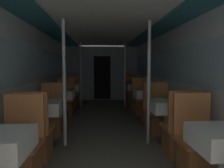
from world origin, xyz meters
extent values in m
cube|color=silver|center=(-1.40, 3.55, 1.03)|extent=(0.05, 9.91, 2.07)
cube|color=silver|center=(-1.39, 3.55, 1.35)|extent=(0.03, 9.12, 0.67)
cube|color=silver|center=(1.40, 3.55, 1.03)|extent=(0.05, 9.91, 2.07)
cube|color=silver|center=(1.39, 3.55, 1.35)|extent=(0.03, 9.12, 0.67)
cube|color=white|center=(0.00, 3.55, 2.12)|extent=(2.80, 9.91, 0.04)
cube|color=#2D707F|center=(-1.15, 3.55, 2.08)|extent=(0.50, 9.51, 0.03)
cube|color=#2D707F|center=(1.15, 3.55, 2.08)|extent=(0.50, 9.51, 0.03)
cube|color=gray|center=(0.00, 7.43, 1.03)|extent=(2.74, 0.08, 2.07)
cube|color=black|center=(0.00, 7.39, 0.87)|extent=(0.64, 0.01, 1.66)
cube|color=#9C5B31|center=(-1.03, 1.41, 0.20)|extent=(0.39, 0.39, 0.40)
cube|color=#D17A42|center=(-1.03, 1.41, 0.43)|extent=(0.46, 0.46, 0.05)
cube|color=#D17A42|center=(-1.03, 1.63, 0.72)|extent=(0.46, 0.04, 0.53)
cylinder|color=#4C4C51|center=(-1.03, 2.58, 0.01)|extent=(0.36, 0.36, 0.01)
cylinder|color=#B7B7BC|center=(-1.03, 2.58, 0.37)|extent=(0.11, 0.11, 0.70)
cube|color=#B2B2B7|center=(-1.03, 2.58, 0.73)|extent=(0.53, 0.53, 0.02)
cube|color=white|center=(-1.03, 2.58, 0.64)|extent=(0.57, 0.57, 0.20)
cube|color=#9C5B31|center=(-1.03, 2.05, 0.20)|extent=(0.39, 0.39, 0.40)
cube|color=#D17A42|center=(-1.03, 2.05, 0.43)|extent=(0.46, 0.46, 0.05)
cube|color=#D17A42|center=(-1.03, 1.84, 0.72)|extent=(0.46, 0.04, 0.53)
cube|color=#9C5B31|center=(-1.03, 3.10, 0.20)|extent=(0.39, 0.39, 0.40)
cube|color=#D17A42|center=(-1.03, 3.10, 0.43)|extent=(0.46, 0.46, 0.05)
cube|color=#D17A42|center=(-1.03, 3.31, 0.72)|extent=(0.46, 0.04, 0.53)
cylinder|color=silver|center=(-0.70, 2.58, 1.03)|extent=(0.05, 0.05, 2.07)
cylinder|color=#4C4C51|center=(-1.03, 4.26, 0.01)|extent=(0.36, 0.36, 0.01)
cylinder|color=#B7B7BC|center=(-1.03, 4.26, 0.37)|extent=(0.11, 0.11, 0.70)
cube|color=#B2B2B7|center=(-1.03, 4.26, 0.73)|extent=(0.53, 0.53, 0.02)
cube|color=white|center=(-1.03, 4.26, 0.64)|extent=(0.57, 0.57, 0.20)
cube|color=#9C5B31|center=(-1.03, 3.74, 0.20)|extent=(0.39, 0.39, 0.40)
cube|color=#D17A42|center=(-1.03, 3.74, 0.43)|extent=(0.46, 0.46, 0.05)
cube|color=#D17A42|center=(-1.03, 3.52, 0.72)|extent=(0.46, 0.04, 0.53)
cube|color=#9C5B31|center=(-1.03, 4.79, 0.20)|extent=(0.39, 0.39, 0.40)
cube|color=#D17A42|center=(-1.03, 4.79, 0.43)|extent=(0.46, 0.46, 0.05)
cube|color=#D17A42|center=(-1.03, 5.00, 0.72)|extent=(0.46, 0.04, 0.53)
cylinder|color=#4C4C51|center=(-1.03, 5.95, 0.01)|extent=(0.36, 0.36, 0.01)
cylinder|color=#B7B7BC|center=(-1.03, 5.95, 0.37)|extent=(0.11, 0.11, 0.70)
cube|color=#B2B2B7|center=(-1.03, 5.95, 0.73)|extent=(0.53, 0.53, 0.02)
cube|color=white|center=(-1.03, 5.95, 0.64)|extent=(0.57, 0.57, 0.20)
cube|color=#9C5B31|center=(-1.03, 5.42, 0.20)|extent=(0.39, 0.39, 0.40)
cube|color=#D17A42|center=(-1.03, 5.42, 0.43)|extent=(0.46, 0.46, 0.05)
cube|color=#D17A42|center=(-1.03, 5.21, 0.72)|extent=(0.46, 0.04, 0.53)
cube|color=#9C5B31|center=(-1.03, 6.48, 0.20)|extent=(0.39, 0.39, 0.40)
cube|color=#D17A42|center=(-1.03, 6.48, 0.43)|extent=(0.46, 0.46, 0.05)
cube|color=#D17A42|center=(-1.03, 6.69, 0.72)|extent=(0.46, 0.04, 0.53)
cylinder|color=silver|center=(-0.70, 5.95, 1.03)|extent=(0.05, 0.05, 2.07)
cylinder|color=#B7B7BC|center=(1.03, 0.89, 0.37)|extent=(0.11, 0.11, 0.70)
cube|color=#9C5B31|center=(1.03, 1.41, 0.20)|extent=(0.39, 0.39, 0.40)
cube|color=#D17A42|center=(1.03, 1.41, 0.43)|extent=(0.46, 0.46, 0.05)
cube|color=#D17A42|center=(1.03, 1.63, 0.72)|extent=(0.46, 0.04, 0.53)
cylinder|color=#4C4C51|center=(1.03, 2.58, 0.01)|extent=(0.36, 0.36, 0.01)
cylinder|color=#B7B7BC|center=(1.03, 2.58, 0.37)|extent=(0.11, 0.11, 0.70)
cube|color=#B2B2B7|center=(1.03, 2.58, 0.73)|extent=(0.53, 0.53, 0.02)
cube|color=white|center=(1.03, 2.58, 0.64)|extent=(0.57, 0.57, 0.20)
cube|color=#9C5B31|center=(1.03, 2.05, 0.20)|extent=(0.39, 0.39, 0.40)
cube|color=#D17A42|center=(1.03, 2.05, 0.43)|extent=(0.46, 0.46, 0.05)
cube|color=#D17A42|center=(1.03, 1.84, 0.72)|extent=(0.46, 0.04, 0.53)
cube|color=#9C5B31|center=(1.03, 3.10, 0.20)|extent=(0.39, 0.39, 0.40)
cube|color=#D17A42|center=(1.03, 3.10, 0.43)|extent=(0.46, 0.46, 0.05)
cube|color=#D17A42|center=(1.03, 3.31, 0.72)|extent=(0.46, 0.04, 0.53)
cylinder|color=silver|center=(0.70, 2.58, 1.03)|extent=(0.05, 0.05, 2.07)
cylinder|color=#4C4C51|center=(1.03, 4.26, 0.01)|extent=(0.36, 0.36, 0.01)
cylinder|color=#B7B7BC|center=(1.03, 4.26, 0.37)|extent=(0.11, 0.11, 0.70)
cube|color=#B2B2B7|center=(1.03, 4.26, 0.73)|extent=(0.53, 0.53, 0.02)
cube|color=white|center=(1.03, 4.26, 0.64)|extent=(0.57, 0.57, 0.20)
cube|color=#9C5B31|center=(1.03, 3.74, 0.20)|extent=(0.39, 0.39, 0.40)
cube|color=#D17A42|center=(1.03, 3.74, 0.43)|extent=(0.46, 0.46, 0.05)
cube|color=#D17A42|center=(1.03, 3.52, 0.72)|extent=(0.46, 0.04, 0.53)
cube|color=#9C5B31|center=(1.03, 4.79, 0.20)|extent=(0.39, 0.39, 0.40)
cube|color=#D17A42|center=(1.03, 4.79, 0.43)|extent=(0.46, 0.46, 0.05)
cube|color=#D17A42|center=(1.03, 5.00, 0.72)|extent=(0.46, 0.04, 0.53)
cylinder|color=#4C4C51|center=(1.03, 5.95, 0.01)|extent=(0.36, 0.36, 0.01)
cylinder|color=#B7B7BC|center=(1.03, 5.95, 0.37)|extent=(0.11, 0.11, 0.70)
cube|color=#B2B2B7|center=(1.03, 5.95, 0.73)|extent=(0.53, 0.53, 0.02)
cube|color=white|center=(1.03, 5.95, 0.64)|extent=(0.57, 0.57, 0.20)
cube|color=#9C5B31|center=(1.03, 5.42, 0.20)|extent=(0.39, 0.39, 0.40)
cube|color=#D17A42|center=(1.03, 5.42, 0.43)|extent=(0.46, 0.46, 0.05)
cube|color=#D17A42|center=(1.03, 5.21, 0.72)|extent=(0.46, 0.04, 0.53)
cube|color=#9C5B31|center=(1.03, 6.48, 0.20)|extent=(0.39, 0.39, 0.40)
cube|color=#D17A42|center=(1.03, 6.48, 0.43)|extent=(0.46, 0.46, 0.05)
cube|color=#D17A42|center=(1.03, 6.69, 0.72)|extent=(0.46, 0.04, 0.53)
cylinder|color=silver|center=(0.70, 5.95, 1.03)|extent=(0.05, 0.05, 2.07)
camera|label=1|loc=(-0.14, -1.02, 1.32)|focal=35.00mm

